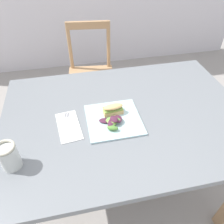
# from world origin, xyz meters

# --- Properties ---
(ground_plane) EXTENTS (7.99, 7.99, 0.00)m
(ground_plane) POSITION_xyz_m (0.00, 0.00, 0.00)
(ground_plane) COLOR gray
(dining_table) EXTENTS (1.27, 0.90, 0.74)m
(dining_table) POSITION_xyz_m (-0.02, 0.10, 0.62)
(dining_table) COLOR slate
(dining_table) RESTS_ON ground
(chair_wooden_far) EXTENTS (0.45, 0.45, 0.87)m
(chair_wooden_far) POSITION_xyz_m (-0.10, 0.98, 0.45)
(chair_wooden_far) COLOR tan
(chair_wooden_far) RESTS_ON ground
(plate_lunch) EXTENTS (0.27, 0.27, 0.01)m
(plate_lunch) POSITION_xyz_m (-0.10, 0.07, 0.74)
(plate_lunch) COLOR silver
(plate_lunch) RESTS_ON dining_table
(sandwich_half_front) EXTENTS (0.11, 0.06, 0.06)m
(sandwich_half_front) POSITION_xyz_m (-0.09, 0.11, 0.78)
(sandwich_half_front) COLOR #DBB270
(sandwich_half_front) RESTS_ON plate_lunch
(salad_mixed_greens) EXTENTS (0.12, 0.11, 0.04)m
(salad_mixed_greens) POSITION_xyz_m (-0.11, 0.03, 0.77)
(salad_mixed_greens) COLOR #518438
(salad_mixed_greens) RESTS_ON plate_lunch
(napkin_folded) EXTENTS (0.13, 0.22, 0.00)m
(napkin_folded) POSITION_xyz_m (-0.32, 0.07, 0.74)
(napkin_folded) COLOR white
(napkin_folded) RESTS_ON dining_table
(fork_on_napkin) EXTENTS (0.03, 0.19, 0.00)m
(fork_on_napkin) POSITION_xyz_m (-0.32, 0.09, 0.75)
(fork_on_napkin) COLOR silver
(fork_on_napkin) RESTS_ON napkin_folded
(mason_jar_iced_tea) EXTENTS (0.08, 0.08, 0.12)m
(mason_jar_iced_tea) POSITION_xyz_m (-0.55, -0.11, 0.79)
(mason_jar_iced_tea) COLOR gold
(mason_jar_iced_tea) RESTS_ON dining_table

